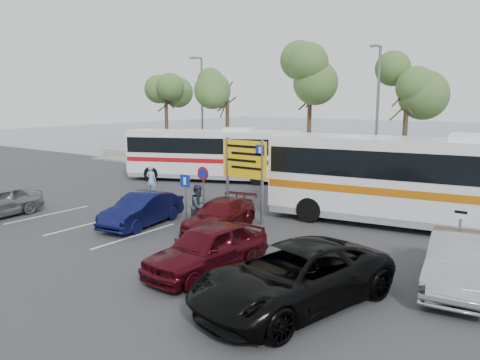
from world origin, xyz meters
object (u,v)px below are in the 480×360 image
Objects in this scene: coach_bus_right at (423,185)px; car_maroon at (220,215)px; car_silver_b at (460,262)px; pedestrian_near at (151,180)px; street_lamp_left at (201,108)px; car_red at (207,248)px; direction_sign at (244,166)px; car_blue at (142,209)px; street_lamp_right at (377,110)px; pedestrian_far at (199,206)px; coach_bus_left at (214,156)px; suv_black at (293,276)px.

car_maroon is at bearing -142.43° from coach_bus_right.
pedestrian_near is (-16.53, 4.29, 0.05)m from car_silver_b.
car_red is (13.50, -15.88, -3.86)m from street_lamp_left.
car_blue is (-3.13, -2.98, -1.75)m from direction_sign.
car_red is at bearing 128.07° from pedestrian_near.
pedestrian_far is at bearing -103.87° from street_lamp_right.
car_maroon is at bearing -50.19° from coach_bus_left.
street_lamp_left is at bearing 136.83° from direction_sign.
car_silver_b is (16.50, -9.79, -0.85)m from coach_bus_left.
street_lamp_left is at bearing 158.14° from coach_bus_right.
suv_black is (5.78, -6.15, -1.64)m from direction_sign.
coach_bus_left is 1.95× the size of suv_black.
suv_black is at bearing -5.88° from car_red.
street_lamp_right is at bearing 60.66° from car_blue.
street_lamp_left is 16.17m from pedestrian_far.
suv_black is 15.51m from pedestrian_near.
pedestrian_near reaches higher than car_silver_b.
street_lamp_left is 9.95m from pedestrian_near.
coach_bus_left is 2.62× the size of car_maroon.
suv_black is at bearing -45.36° from coach_bus_left.
pedestrian_far is (10.00, -12.15, -3.71)m from street_lamp_left.
coach_bus_right is at bearing -21.86° from street_lamp_left.
car_silver_b is at bearing -61.34° from street_lamp_right.
street_lamp_left is 1.76× the size of car_silver_b.
car_red is at bearing -52.13° from coach_bus_left.
street_lamp_left reaches higher than car_maroon.
car_silver_b is (20.00, -12.81, -3.85)m from street_lamp_left.
direction_sign is 4.66m from car_blue.
pedestrian_near reaches higher than car_red.
coach_bus_right is 8.29m from car_maroon.
coach_bus_left is at bearing 150.07° from suv_black.
car_blue is 0.94× the size of car_red.
car_blue is 2.56× the size of pedestrian_near.
pedestrian_far is (-3.00, -12.15, -3.71)m from street_lamp_right.
street_lamp_right is at bearing 0.00° from street_lamp_left.
street_lamp_left is at bearing 40.61° from pedestrian_far.
pedestrian_far is at bearing 135.26° from pedestrian_near.
pedestrian_near is at bearing 148.15° from car_red.
car_silver_b reaches higher than car_red.
coach_bus_left is at bearing -162.37° from street_lamp_right.
suv_black is at bearing -138.40° from car_silver_b.
coach_bus_left is (3.50, -3.02, -3.00)m from street_lamp_left.
car_blue is at bearing 175.13° from car_silver_b.
coach_bus_left is 14.56m from coach_bus_right.
street_lamp_left is 1.00× the size of street_lamp_right.
car_blue is (7.88, -13.30, -3.92)m from street_lamp_left.
pedestrian_near is at bearing 164.57° from suv_black.
car_maroon is at bearing -81.38° from pedestrian_far.
direction_sign is (11.00, -10.32, -2.17)m from street_lamp_left.
coach_bus_right is 6.39m from car_silver_b.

